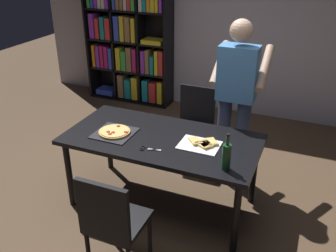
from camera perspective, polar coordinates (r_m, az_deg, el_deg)
name	(u,v)px	position (r m, az deg, el deg)	size (l,w,h in m)	color
ground_plane	(162,202)	(3.88, -0.88, -11.58)	(12.00, 12.00, 0.00)	brown
back_wall	(234,18)	(5.62, 10.14, 15.92)	(6.40, 0.10, 2.80)	#BCB7C6
dining_table	(162,144)	(3.50, -0.95, -2.78)	(1.81, 0.90, 0.75)	black
chair_near_camera	(112,220)	(2.91, -8.59, -13.97)	(0.42, 0.42, 0.90)	black
chair_far_side	(194,120)	(4.35, 4.03, 0.85)	(0.42, 0.42, 0.90)	black
bookshelf	(129,42)	(6.06, -5.98, 12.64)	(1.40, 0.35, 1.95)	black
person_serving_pizza	(236,94)	(3.84, 10.40, 4.80)	(0.55, 0.54, 1.75)	#38476B
pepperoni_pizza_on_tray	(114,132)	(3.56, -8.19, -0.94)	(0.36, 0.36, 0.04)	#2D2D33
pizza_slices_on_towel	(202,144)	(3.34, 5.20, -2.79)	(0.36, 0.30, 0.03)	white
wine_bottle	(226,156)	(2.98, 8.94, -4.57)	(0.07, 0.07, 0.32)	#194723
kitchen_scissors	(147,149)	(3.27, -3.28, -3.49)	(0.20, 0.09, 0.01)	silver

